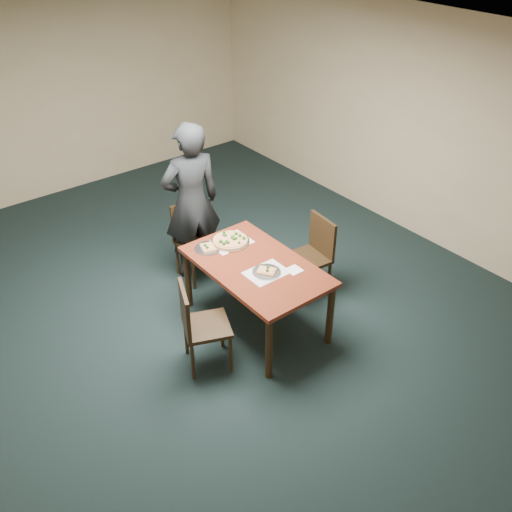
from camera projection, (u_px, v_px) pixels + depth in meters
ground at (229, 319)px, 6.11m from camera, size 8.00×8.00×0.00m
room_shell at (223, 171)px, 5.14m from camera, size 8.00×8.00×8.00m
dining_table at (256, 272)px, 5.70m from camera, size 0.90×1.50×0.75m
chair_far at (194, 236)px, 6.55m from camera, size 0.43×0.43×0.91m
chair_left at (198, 323)px, 5.27m from camera, size 0.55×0.55×0.91m
chair_right at (313, 252)px, 6.27m from camera, size 0.46×0.46×0.91m
diner at (191, 202)px, 6.36m from camera, size 0.75×0.56×1.86m
placemat_main at (230, 242)px, 5.99m from camera, size 0.42×0.32×0.00m
placemat_near at (266, 273)px, 5.53m from camera, size 0.40×0.30×0.00m
pizza_pan at (230, 240)px, 5.98m from camera, size 0.41×0.41×0.07m
slice_plate_near at (267, 271)px, 5.52m from camera, size 0.28×0.28×0.06m
slice_plate_far at (208, 248)px, 5.88m from camera, size 0.28×0.28×0.06m
napkin at (294, 270)px, 5.56m from camera, size 0.14×0.14×0.01m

